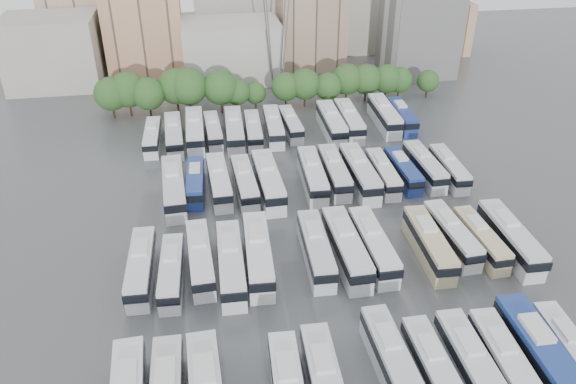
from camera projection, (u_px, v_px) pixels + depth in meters
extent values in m
plane|color=#424447|center=(320.00, 234.00, 70.44)|extent=(220.00, 220.00, 0.00)
cylinder|color=black|center=(114.00, 112.00, 101.37)|extent=(0.36, 0.36, 2.50)
sphere|color=#234C1E|center=(111.00, 94.00, 99.64)|extent=(6.00, 6.00, 6.00)
cylinder|color=black|center=(131.00, 109.00, 102.36)|extent=(0.36, 0.36, 2.68)
sphere|color=#234C1E|center=(128.00, 90.00, 100.50)|extent=(6.44, 6.44, 6.44)
cylinder|color=black|center=(151.00, 111.00, 101.66)|extent=(0.36, 0.36, 2.43)
sphere|color=#234C1E|center=(148.00, 94.00, 99.98)|extent=(5.84, 5.84, 5.84)
cylinder|color=black|center=(178.00, 105.00, 103.62)|extent=(0.36, 0.36, 2.73)
sphere|color=#234C1E|center=(176.00, 86.00, 101.73)|extent=(6.55, 6.55, 6.55)
cylinder|color=black|center=(191.00, 106.00, 103.06)|extent=(0.36, 0.36, 2.84)
sphere|color=#234C1E|center=(189.00, 86.00, 101.09)|extent=(6.82, 6.82, 6.82)
cylinder|color=black|center=(222.00, 106.00, 103.48)|extent=(0.36, 0.36, 2.65)
sphere|color=#234C1E|center=(220.00, 87.00, 101.64)|extent=(6.37, 6.37, 6.37)
cylinder|color=black|center=(238.00, 106.00, 104.29)|extent=(0.36, 0.36, 2.03)
sphere|color=#234C1E|center=(237.00, 92.00, 102.89)|extent=(4.87, 4.87, 4.87)
cylinder|color=black|center=(256.00, 105.00, 105.36)|extent=(0.36, 0.36, 1.70)
sphere|color=#234C1E|center=(255.00, 93.00, 104.18)|extent=(4.08, 4.08, 4.08)
cylinder|color=black|center=(286.00, 102.00, 105.78)|extent=(0.36, 0.36, 2.23)
sphere|color=#234C1E|center=(286.00, 87.00, 104.24)|extent=(5.35, 5.35, 5.35)
cylinder|color=black|center=(305.00, 101.00, 106.10)|extent=(0.36, 0.36, 2.42)
sphere|color=#234C1E|center=(305.00, 84.00, 104.43)|extent=(5.81, 5.81, 5.81)
cylinder|color=black|center=(327.00, 101.00, 106.28)|extent=(0.36, 0.36, 2.15)
sphere|color=#234C1E|center=(328.00, 86.00, 104.79)|extent=(5.17, 5.17, 5.17)
cylinder|color=black|center=(346.00, 96.00, 108.18)|extent=(0.36, 0.36, 2.46)
sphere|color=#234C1E|center=(347.00, 79.00, 106.48)|extent=(5.89, 5.89, 5.89)
cylinder|color=black|center=(365.00, 95.00, 108.46)|extent=(0.36, 0.36, 2.41)
sphere|color=#234C1E|center=(366.00, 79.00, 106.80)|extent=(5.79, 5.79, 5.79)
cylinder|color=black|center=(385.00, 94.00, 109.12)|extent=(0.36, 0.36, 2.31)
sphere|color=#234C1E|center=(386.00, 79.00, 107.52)|extent=(5.55, 5.55, 5.55)
cylinder|color=black|center=(398.00, 94.00, 109.77)|extent=(0.36, 0.36, 2.07)
sphere|color=#234C1E|center=(399.00, 80.00, 108.34)|extent=(4.98, 4.98, 4.98)
cylinder|color=black|center=(426.00, 93.00, 110.60)|extent=(0.36, 0.36, 1.78)
sphere|color=#234C1E|center=(428.00, 81.00, 109.36)|extent=(4.28, 4.28, 4.28)
cube|color=#9E998E|center=(53.00, 52.00, 113.57)|extent=(18.00, 14.00, 14.00)
cube|color=tan|center=(144.00, 30.00, 120.17)|extent=(16.00, 12.00, 18.00)
cube|color=#ADA89E|center=(232.00, 51.00, 117.45)|extent=(20.00, 14.00, 12.00)
cube|color=gray|center=(311.00, 30.00, 124.06)|extent=(14.00, 12.00, 16.00)
cube|color=gray|center=(241.00, 9.00, 132.95)|extent=(22.00, 16.00, 20.00)
cube|color=tan|center=(84.00, 26.00, 127.20)|extent=(16.00, 14.00, 16.00)
cube|color=#A39E93|center=(333.00, 20.00, 135.88)|extent=(18.00, 14.00, 14.00)
cube|color=tan|center=(436.00, 26.00, 134.68)|extent=(14.00, 12.00, 12.00)
cube|color=gray|center=(192.00, 39.00, 128.71)|extent=(12.00, 10.00, 10.00)
cube|color=silver|center=(421.00, 12.00, 117.82)|extent=(14.00, 14.00, 26.00)
cylinder|color=slate|center=(267.00, 9.00, 102.50)|extent=(2.90, 2.91, 33.83)
cylinder|color=slate|center=(264.00, 4.00, 105.90)|extent=(2.90, 2.91, 33.83)
cylinder|color=slate|center=(288.00, 8.00, 103.07)|extent=(2.90, 2.91, 33.83)
cylinder|color=slate|center=(285.00, 3.00, 106.46)|extent=(2.90, 2.91, 33.83)
cube|color=silver|center=(126.00, 376.00, 46.37)|extent=(1.89, 3.35, 0.45)
cube|color=silver|center=(165.00, 372.00, 46.80)|extent=(1.74, 3.20, 0.44)
cube|color=silver|center=(204.00, 369.00, 46.83)|extent=(1.89, 3.41, 0.46)
cube|color=silver|center=(287.00, 366.00, 47.50)|extent=(1.78, 3.15, 0.42)
cube|color=black|center=(326.00, 384.00, 47.36)|extent=(3.05, 12.18, 0.99)
cube|color=silver|center=(323.00, 358.00, 48.11)|extent=(1.79, 3.23, 0.44)
cube|color=silver|center=(392.00, 362.00, 50.27)|extent=(2.67, 11.57, 3.26)
cube|color=black|center=(393.00, 359.00, 49.83)|extent=(2.79, 11.74, 0.96)
cube|color=silver|center=(388.00, 336.00, 50.55)|extent=(1.69, 3.10, 0.42)
cube|color=silver|center=(434.00, 373.00, 49.35)|extent=(2.37, 11.06, 3.13)
cube|color=black|center=(436.00, 369.00, 48.93)|extent=(2.48, 11.23, 0.92)
cube|color=silver|center=(431.00, 347.00, 49.62)|extent=(1.57, 2.95, 0.41)
cube|color=silver|center=(473.00, 369.00, 49.52)|extent=(2.62, 11.88, 3.36)
cube|color=black|center=(475.00, 366.00, 49.07)|extent=(2.74, 12.06, 0.99)
cube|color=silver|center=(469.00, 342.00, 49.82)|extent=(1.71, 3.18, 0.43)
cube|color=silver|center=(506.00, 367.00, 49.77)|extent=(3.01, 11.77, 3.31)
cube|color=black|center=(508.00, 363.00, 49.32)|extent=(3.14, 11.95, 0.97)
cube|color=silver|center=(503.00, 340.00, 50.06)|extent=(1.79, 3.18, 0.43)
cube|color=navy|center=(541.00, 359.00, 50.27)|extent=(3.12, 13.40, 3.78)
cube|color=black|center=(544.00, 355.00, 49.76)|extent=(3.26, 13.60, 1.11)
cube|color=silver|center=(537.00, 328.00, 50.60)|extent=(1.97, 3.60, 0.49)
cube|color=white|center=(571.00, 355.00, 51.15)|extent=(2.89, 11.06, 3.10)
cube|color=black|center=(573.00, 351.00, 50.74)|extent=(3.01, 11.23, 0.91)
cube|color=silver|center=(568.00, 330.00, 51.43)|extent=(1.70, 3.00, 0.40)
cube|color=silver|center=(141.00, 268.00, 61.89)|extent=(2.77, 11.57, 3.26)
cube|color=black|center=(140.00, 264.00, 61.45)|extent=(2.89, 11.74, 0.96)
cube|color=silver|center=(140.00, 247.00, 62.17)|extent=(1.72, 3.11, 0.42)
cube|color=silver|center=(172.00, 273.00, 61.39)|extent=(2.74, 10.78, 3.03)
cube|color=black|center=(171.00, 269.00, 60.98)|extent=(2.86, 10.94, 0.89)
cube|color=silver|center=(171.00, 253.00, 61.65)|extent=(1.64, 2.91, 0.39)
cube|color=silver|center=(200.00, 259.00, 63.29)|extent=(2.92, 11.57, 3.25)
cube|color=black|center=(200.00, 255.00, 62.85)|extent=(3.04, 11.75, 0.96)
cube|color=silver|center=(198.00, 239.00, 63.56)|extent=(1.75, 3.13, 0.42)
cube|color=silver|center=(231.00, 264.00, 62.26)|extent=(2.87, 12.46, 3.52)
cube|color=black|center=(231.00, 260.00, 61.78)|extent=(3.00, 12.65, 1.03)
cube|color=silver|center=(229.00, 242.00, 62.56)|extent=(1.82, 3.34, 0.46)
cube|color=white|center=(258.00, 255.00, 63.61)|extent=(3.27, 12.82, 3.60)
cube|color=black|center=(258.00, 251.00, 63.13)|extent=(3.40, 13.02, 1.06)
cube|color=silver|center=(257.00, 233.00, 63.93)|extent=(1.95, 3.47, 0.47)
cube|color=silver|center=(316.00, 250.00, 64.63)|extent=(2.94, 12.09, 3.40)
cube|color=black|center=(316.00, 246.00, 64.17)|extent=(3.07, 12.27, 1.00)
cube|color=silver|center=(314.00, 229.00, 64.93)|extent=(1.80, 3.26, 0.44)
cube|color=silver|center=(346.00, 249.00, 64.66)|extent=(2.96, 12.84, 3.62)
cube|color=black|center=(347.00, 245.00, 64.17)|extent=(3.09, 13.03, 1.07)
cube|color=silver|center=(343.00, 226.00, 64.97)|extent=(1.88, 3.44, 0.47)
cube|color=silver|center=(373.00, 246.00, 65.22)|extent=(2.79, 12.21, 3.45)
cube|color=black|center=(374.00, 242.00, 64.75)|extent=(2.91, 12.39, 1.01)
cube|color=silver|center=(370.00, 225.00, 65.51)|extent=(1.78, 3.27, 0.45)
cube|color=#C9BA8A|center=(429.00, 245.00, 65.58)|extent=(2.92, 12.00, 3.38)
cube|color=black|center=(430.00, 241.00, 65.12)|extent=(3.04, 12.18, 0.99)
cube|color=silver|center=(426.00, 224.00, 65.87)|extent=(1.79, 3.23, 0.44)
cube|color=silver|center=(451.00, 235.00, 67.34)|extent=(2.94, 11.42, 3.21)
cube|color=black|center=(453.00, 232.00, 66.91)|extent=(3.06, 11.60, 0.94)
cube|color=silver|center=(448.00, 216.00, 67.61)|extent=(1.74, 3.09, 0.42)
cube|color=beige|center=(480.00, 240.00, 66.67)|extent=(2.58, 10.72, 3.02)
cube|color=black|center=(482.00, 237.00, 66.26)|extent=(2.69, 10.88, 0.89)
cube|color=silver|center=(477.00, 222.00, 66.92)|extent=(1.59, 2.89, 0.39)
cube|color=silver|center=(510.00, 239.00, 66.40)|extent=(2.89, 12.52, 3.53)
cube|color=black|center=(512.00, 235.00, 65.92)|extent=(3.02, 12.71, 1.04)
cube|color=silver|center=(507.00, 218.00, 66.71)|extent=(1.83, 3.36, 0.46)
cube|color=silver|center=(174.00, 188.00, 76.54)|extent=(3.38, 13.09, 3.68)
cube|color=black|center=(174.00, 184.00, 76.05)|extent=(3.52, 13.29, 1.08)
cube|color=silver|center=(172.00, 169.00, 76.85)|extent=(2.00, 3.54, 0.48)
cube|color=navy|center=(195.00, 183.00, 78.50)|extent=(2.74, 10.67, 3.00)
cube|color=black|center=(195.00, 180.00, 78.09)|extent=(2.85, 10.83, 0.88)
cube|color=silver|center=(195.00, 168.00, 78.76)|extent=(1.63, 2.89, 0.39)
cube|color=silver|center=(219.00, 182.00, 78.32)|extent=(3.02, 11.98, 3.37)
cube|color=black|center=(219.00, 179.00, 77.87)|extent=(3.15, 12.16, 0.99)
cube|color=silver|center=(217.00, 165.00, 78.60)|extent=(1.81, 3.24, 0.44)
cube|color=silver|center=(245.00, 183.00, 78.07)|extent=(2.94, 11.71, 3.29)
cube|color=black|center=(245.00, 180.00, 77.62)|extent=(3.06, 11.88, 0.97)
cube|color=silver|center=(243.00, 167.00, 78.34)|extent=(1.77, 3.16, 0.43)
cube|color=silver|center=(268.00, 182.00, 78.01)|extent=(3.18, 13.21, 3.72)
cube|color=black|center=(268.00, 178.00, 77.51)|extent=(3.32, 13.41, 1.09)
cube|color=silver|center=(266.00, 163.00, 78.32)|extent=(1.96, 3.56, 0.48)
cube|color=silver|center=(312.00, 176.00, 79.69)|extent=(3.13, 12.42, 3.49)
cube|color=black|center=(313.00, 172.00, 79.22)|extent=(3.27, 12.61, 1.03)
cube|color=silver|center=(311.00, 159.00, 80.00)|extent=(1.88, 3.36, 0.45)
cube|color=silver|center=(334.00, 173.00, 80.64)|extent=(2.81, 12.09, 3.41)
cube|color=black|center=(335.00, 169.00, 80.18)|extent=(2.94, 12.27, 1.00)
cube|color=silver|center=(333.00, 156.00, 80.94)|extent=(1.77, 3.24, 0.44)
cube|color=silver|center=(359.00, 174.00, 80.09)|extent=(2.85, 13.00, 3.68)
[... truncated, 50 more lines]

